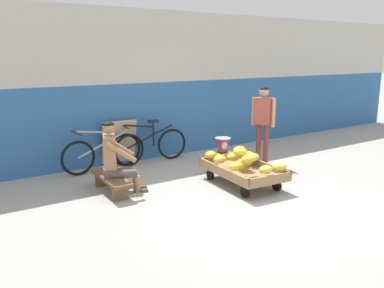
% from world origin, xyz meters
% --- Properties ---
extents(ground_plane, '(80.00, 80.00, 0.00)m').
position_xyz_m(ground_plane, '(0.00, 0.00, 0.00)').
color(ground_plane, '#A39E93').
extents(back_wall, '(16.00, 0.30, 3.00)m').
position_xyz_m(back_wall, '(0.00, 3.10, 1.50)').
color(back_wall, '#2D609E').
rests_on(back_wall, ground).
extents(banana_cart, '(0.95, 1.50, 0.36)m').
position_xyz_m(banana_cart, '(0.33, 0.55, 0.24)').
color(banana_cart, '#99754C').
rests_on(banana_cart, ground).
extents(banana_pile, '(0.91, 1.45, 0.26)m').
position_xyz_m(banana_pile, '(0.32, 0.52, 0.46)').
color(banana_pile, gold).
rests_on(banana_pile, banana_cart).
extents(low_bench, '(0.33, 1.11, 0.27)m').
position_xyz_m(low_bench, '(-1.64, 1.41, 0.20)').
color(low_bench, brown).
rests_on(low_bench, ground).
extents(vendor_seated, '(0.73, 0.60, 1.14)m').
position_xyz_m(vendor_seated, '(-1.55, 1.38, 0.57)').
color(vendor_seated, '#9E704C').
rests_on(vendor_seated, ground).
extents(plastic_crate, '(0.36, 0.28, 0.30)m').
position_xyz_m(plastic_crate, '(0.69, 1.55, 0.15)').
color(plastic_crate, gold).
rests_on(plastic_crate, ground).
extents(weighing_scale, '(0.30, 0.30, 0.29)m').
position_xyz_m(weighing_scale, '(0.69, 1.55, 0.45)').
color(weighing_scale, '#28282D').
rests_on(weighing_scale, plastic_crate).
extents(bicycle_near_left, '(1.66, 0.48, 0.86)m').
position_xyz_m(bicycle_near_left, '(-1.27, 2.62, 0.35)').
color(bicycle_near_left, black).
rests_on(bicycle_near_left, ground).
extents(bicycle_far_left, '(1.66, 0.48, 0.86)m').
position_xyz_m(bicycle_far_left, '(-0.30, 2.70, 0.35)').
color(bicycle_far_left, black).
rests_on(bicycle_far_left, ground).
extents(sign_board, '(0.70, 0.19, 0.89)m').
position_xyz_m(sign_board, '(-0.85, 2.88, 0.44)').
color(sign_board, '#C6B289').
rests_on(sign_board, ground).
extents(customer_adult, '(0.31, 0.46, 1.53)m').
position_xyz_m(customer_adult, '(1.53, 1.37, 0.95)').
color(customer_adult, brown).
rests_on(customer_adult, ground).
extents(shopping_bag, '(0.18, 0.12, 0.24)m').
position_xyz_m(shopping_bag, '(1.00, 1.19, 0.12)').
color(shopping_bag, green).
rests_on(shopping_bag, ground).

